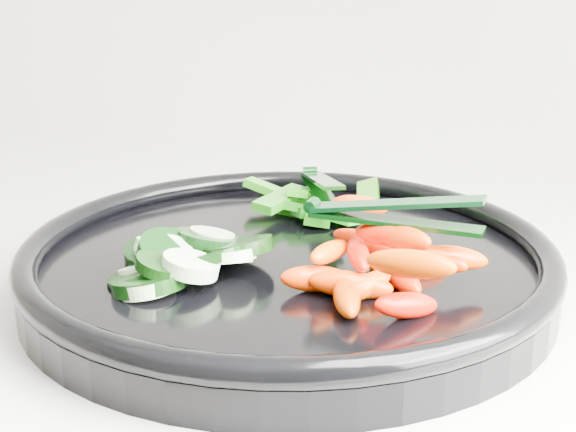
% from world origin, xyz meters
% --- Properties ---
extents(veggie_tray, '(0.49, 0.49, 0.04)m').
position_xyz_m(veggie_tray, '(0.58, 1.62, 0.95)').
color(veggie_tray, black).
rests_on(veggie_tray, counter).
extents(cucumber_pile, '(0.12, 0.13, 0.04)m').
position_xyz_m(cucumber_pile, '(0.52, 1.57, 0.96)').
color(cucumber_pile, black).
rests_on(cucumber_pile, veggie_tray).
extents(carrot_pile, '(0.13, 0.13, 0.05)m').
position_xyz_m(carrot_pile, '(0.66, 1.58, 0.97)').
color(carrot_pile, '#FF6600').
rests_on(carrot_pile, veggie_tray).
extents(pepper_pile, '(0.12, 0.09, 0.03)m').
position_xyz_m(pepper_pile, '(0.57, 1.71, 0.96)').
color(pepper_pile, '#0D6209').
rests_on(pepper_pile, veggie_tray).
extents(tong_carrot, '(0.11, 0.02, 0.02)m').
position_xyz_m(tong_carrot, '(0.66, 1.59, 1.00)').
color(tong_carrot, black).
rests_on(tong_carrot, carrot_pile).
extents(tong_pepper, '(0.07, 0.11, 0.02)m').
position_xyz_m(tong_pepper, '(0.57, 1.71, 0.98)').
color(tong_pepper, black).
rests_on(tong_pepper, pepper_pile).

